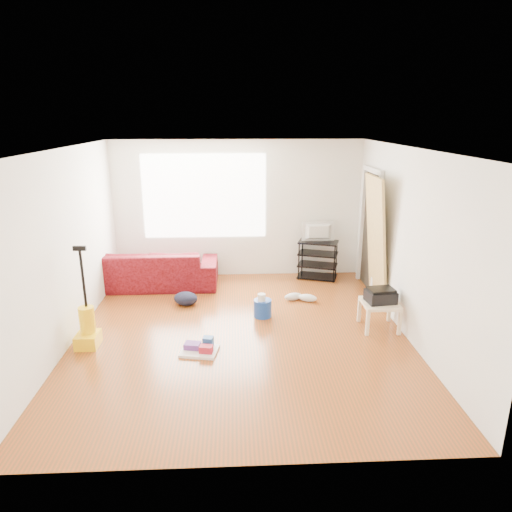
{
  "coord_description": "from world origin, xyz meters",
  "views": [
    {
      "loc": [
        -0.08,
        -5.72,
        2.88
      ],
      "look_at": [
        0.24,
        0.6,
        0.94
      ],
      "focal_mm": 32.0,
      "sensor_mm": 36.0,
      "label": 1
    }
  ],
  "objects_px": {
    "sofa": "(153,286)",
    "vacuum": "(87,328)",
    "bucket": "(263,316)",
    "cleaning_tray": "(200,348)",
    "side_table": "(380,306)",
    "tv_stand": "(318,259)",
    "backpack": "(186,305)"
  },
  "relations": [
    {
      "from": "bucket",
      "to": "vacuum",
      "type": "xyz_separation_m",
      "value": [
        -2.33,
        -0.79,
        0.25
      ]
    },
    {
      "from": "vacuum",
      "to": "backpack",
      "type": "bearing_deg",
      "value": 49.49
    },
    {
      "from": "sofa",
      "to": "tv_stand",
      "type": "bearing_deg",
      "value": -174.83
    },
    {
      "from": "sofa",
      "to": "vacuum",
      "type": "xyz_separation_m",
      "value": [
        -0.47,
        -2.18,
        0.25
      ]
    },
    {
      "from": "tv_stand",
      "to": "vacuum",
      "type": "relative_size",
      "value": 0.59
    },
    {
      "from": "sofa",
      "to": "vacuum",
      "type": "relative_size",
      "value": 1.7
    },
    {
      "from": "tv_stand",
      "to": "backpack",
      "type": "bearing_deg",
      "value": -134.91
    },
    {
      "from": "side_table",
      "to": "vacuum",
      "type": "xyz_separation_m",
      "value": [
        -3.95,
        -0.32,
        -0.09
      ]
    },
    {
      "from": "side_table",
      "to": "backpack",
      "type": "distance_m",
      "value": 2.99
    },
    {
      "from": "bucket",
      "to": "backpack",
      "type": "xyz_separation_m",
      "value": [
        -1.19,
        0.5,
        0.0
      ]
    },
    {
      "from": "vacuum",
      "to": "tv_stand",
      "type": "bearing_deg",
      "value": 36.2
    },
    {
      "from": "bucket",
      "to": "backpack",
      "type": "distance_m",
      "value": 1.3
    },
    {
      "from": "bucket",
      "to": "vacuum",
      "type": "bearing_deg",
      "value": -161.34
    },
    {
      "from": "side_table",
      "to": "cleaning_tray",
      "type": "relative_size",
      "value": 0.95
    },
    {
      "from": "backpack",
      "to": "bucket",
      "type": "bearing_deg",
      "value": -3.92
    },
    {
      "from": "side_table",
      "to": "bucket",
      "type": "height_order",
      "value": "side_table"
    },
    {
      "from": "side_table",
      "to": "bucket",
      "type": "relative_size",
      "value": 1.85
    },
    {
      "from": "cleaning_tray",
      "to": "vacuum",
      "type": "relative_size",
      "value": 0.38
    },
    {
      "from": "side_table",
      "to": "backpack",
      "type": "relative_size",
      "value": 1.28
    },
    {
      "from": "tv_stand",
      "to": "side_table",
      "type": "relative_size",
      "value": 1.62
    },
    {
      "from": "sofa",
      "to": "tv_stand",
      "type": "xyz_separation_m",
      "value": [
        2.98,
        0.27,
        0.36
      ]
    },
    {
      "from": "sofa",
      "to": "bucket",
      "type": "xyz_separation_m",
      "value": [
        1.86,
        -1.39,
        0.0
      ]
    },
    {
      "from": "cleaning_tray",
      "to": "vacuum",
      "type": "height_order",
      "value": "vacuum"
    },
    {
      "from": "sofa",
      "to": "cleaning_tray",
      "type": "distance_m",
      "value": 2.63
    },
    {
      "from": "side_table",
      "to": "backpack",
      "type": "bearing_deg",
      "value": 160.83
    },
    {
      "from": "cleaning_tray",
      "to": "backpack",
      "type": "height_order",
      "value": "cleaning_tray"
    },
    {
      "from": "bucket",
      "to": "backpack",
      "type": "height_order",
      "value": "bucket"
    },
    {
      "from": "bucket",
      "to": "cleaning_tray",
      "type": "relative_size",
      "value": 0.52
    },
    {
      "from": "tv_stand",
      "to": "side_table",
      "type": "bearing_deg",
      "value": -58.4
    },
    {
      "from": "cleaning_tray",
      "to": "backpack",
      "type": "distance_m",
      "value": 1.58
    },
    {
      "from": "side_table",
      "to": "vacuum",
      "type": "bearing_deg",
      "value": -175.43
    },
    {
      "from": "sofa",
      "to": "cleaning_tray",
      "type": "xyz_separation_m",
      "value": [
        1.0,
        -2.43,
        0.05
      ]
    }
  ]
}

